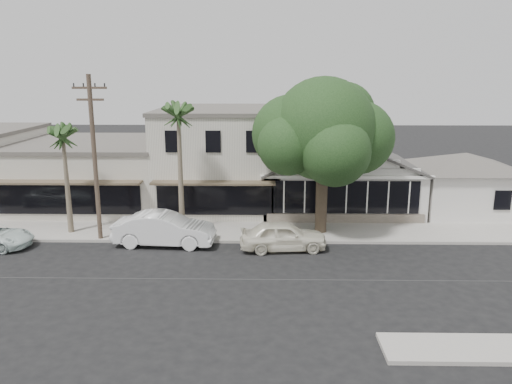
{
  "coord_description": "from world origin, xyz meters",
  "views": [
    {
      "loc": [
        0.07,
        -20.87,
        8.98
      ],
      "look_at": [
        -0.41,
        6.0,
        2.62
      ],
      "focal_mm": 35.0,
      "sensor_mm": 36.0,
      "label": 1
    }
  ],
  "objects_px": {
    "car_1": "(164,229)",
    "utility_pole": "(94,155)",
    "car_0": "(283,236)",
    "shade_tree": "(322,132)"
  },
  "relations": [
    {
      "from": "utility_pole",
      "to": "car_1",
      "type": "xyz_separation_m",
      "value": [
        3.69,
        -0.61,
        -3.9
      ]
    },
    {
      "from": "car_0",
      "to": "car_1",
      "type": "height_order",
      "value": "car_1"
    },
    {
      "from": "utility_pole",
      "to": "shade_tree",
      "type": "distance_m",
      "value": 12.39
    },
    {
      "from": "utility_pole",
      "to": "car_0",
      "type": "height_order",
      "value": "utility_pole"
    },
    {
      "from": "car_0",
      "to": "shade_tree",
      "type": "bearing_deg",
      "value": -41.36
    },
    {
      "from": "car_1",
      "to": "utility_pole",
      "type": "bearing_deg",
      "value": 84.39
    },
    {
      "from": "car_0",
      "to": "car_1",
      "type": "xyz_separation_m",
      "value": [
        -6.35,
        0.65,
        0.12
      ]
    },
    {
      "from": "car_1",
      "to": "shade_tree",
      "type": "xyz_separation_m",
      "value": [
        8.54,
        2.32,
        4.98
      ]
    },
    {
      "from": "car_1",
      "to": "shade_tree",
      "type": "relative_size",
      "value": 0.6
    },
    {
      "from": "car_1",
      "to": "shade_tree",
      "type": "distance_m",
      "value": 10.15
    }
  ]
}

